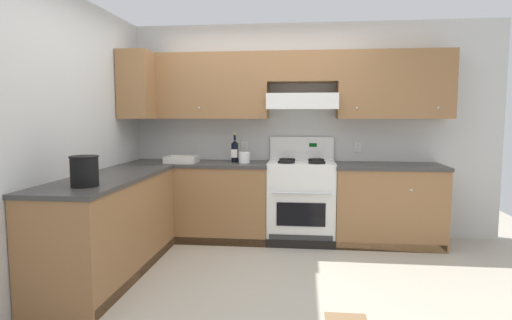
# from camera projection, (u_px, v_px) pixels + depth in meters

# --- Properties ---
(ground_plane) EXTENTS (7.04, 7.04, 0.00)m
(ground_plane) POSITION_uv_depth(u_px,v_px,m) (245.00, 279.00, 3.82)
(ground_plane) COLOR #B2AA99
(wall_back) EXTENTS (4.68, 0.57, 2.55)m
(wall_back) POSITION_uv_depth(u_px,v_px,m) (296.00, 114.00, 5.13)
(wall_back) COLOR silver
(wall_back) RESTS_ON ground_plane
(wall_left) EXTENTS (0.47, 4.00, 2.55)m
(wall_left) POSITION_uv_depth(u_px,v_px,m) (83.00, 128.00, 4.09)
(wall_left) COLOR silver
(wall_left) RESTS_ON ground_plane
(counter_back_run) EXTENTS (3.60, 0.65, 0.91)m
(counter_back_run) POSITION_uv_depth(u_px,v_px,m) (276.00, 202.00, 4.98)
(counter_back_run) COLOR olive
(counter_back_run) RESTS_ON ground_plane
(counter_left_run) EXTENTS (0.63, 1.91, 0.91)m
(counter_left_run) POSITION_uv_depth(u_px,v_px,m) (110.00, 226.00, 3.91)
(counter_left_run) COLOR olive
(counter_left_run) RESTS_ON ground_plane
(stove) EXTENTS (0.76, 0.62, 1.20)m
(stove) POSITION_uv_depth(u_px,v_px,m) (301.00, 200.00, 4.96)
(stove) COLOR white
(stove) RESTS_ON ground_plane
(wine_bottle) EXTENTS (0.08, 0.09, 0.34)m
(wine_bottle) POSITION_uv_depth(u_px,v_px,m) (235.00, 151.00, 5.02)
(wine_bottle) COLOR black
(wine_bottle) RESTS_ON counter_back_run
(bowl) EXTENTS (0.36, 0.28, 0.08)m
(bowl) POSITION_uv_depth(u_px,v_px,m) (182.00, 161.00, 4.98)
(bowl) COLOR beige
(bowl) RESTS_ON counter_back_run
(bucket) EXTENTS (0.22, 0.22, 0.24)m
(bucket) POSITION_uv_depth(u_px,v_px,m) (84.00, 170.00, 3.29)
(bucket) COLOR black
(bucket) RESTS_ON counter_left_run
(paper_towel_roll) EXTENTS (0.12, 0.12, 0.13)m
(paper_towel_roll) POSITION_uv_depth(u_px,v_px,m) (244.00, 157.00, 4.94)
(paper_towel_roll) COLOR white
(paper_towel_roll) RESTS_ON counter_back_run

